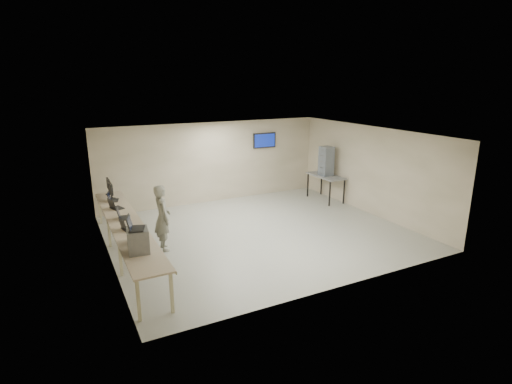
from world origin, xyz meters
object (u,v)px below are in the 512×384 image
workbench (126,225)px  equipment_box (138,241)px  soldier (163,218)px  side_table (326,177)px

workbench → equipment_box: (-0.06, -1.85, 0.31)m
equipment_box → workbench: bearing=94.8°
soldier → side_table: 6.51m
soldier → side_table: size_ratio=1.11×
workbench → equipment_box: 1.88m
side_table → soldier: bearing=-165.1°
workbench → side_table: 7.40m
workbench → soldier: soldier is taller
soldier → side_table: (6.29, 1.68, -0.01)m
soldier → workbench: bearing=95.3°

